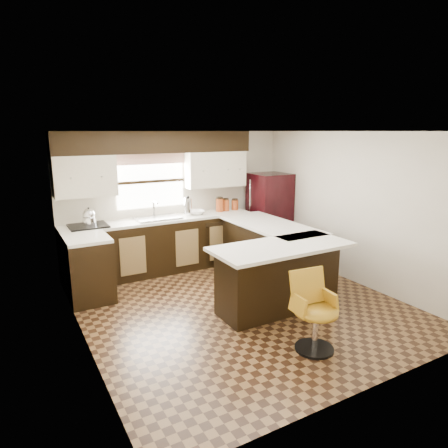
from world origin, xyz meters
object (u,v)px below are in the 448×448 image
peninsula_return (278,278)px  refrigerator (269,215)px  peninsula_long (268,254)px  bar_chair (316,313)px

peninsula_return → refrigerator: 2.53m
peninsula_long → peninsula_return: size_ratio=1.18×
refrigerator → bar_chair: 3.58m
refrigerator → peninsula_return: bearing=-122.9°
bar_chair → peninsula_long: bearing=74.4°
peninsula_long → bar_chair: bearing=-111.4°
refrigerator → bar_chair: (-1.63, -3.17, -0.36)m
peninsula_long → peninsula_return: bearing=-118.3°
peninsula_long → bar_chair: 2.19m
peninsula_return → bar_chair: bearing=-104.4°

